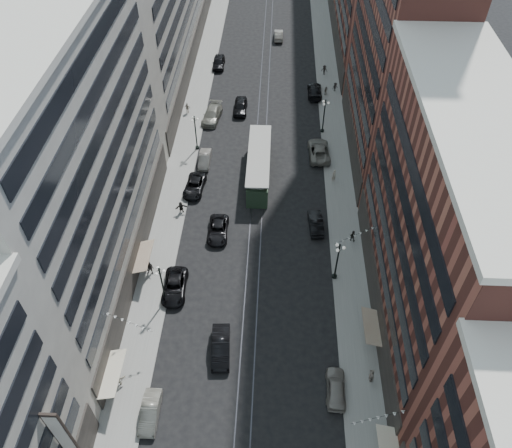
% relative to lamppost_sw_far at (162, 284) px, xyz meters
% --- Properties ---
extents(ground, '(220.00, 220.00, 0.00)m').
position_rel_lamppost_sw_far_xyz_m(ground, '(9.20, 32.00, -3.10)').
color(ground, black).
rests_on(ground, ground).
extents(sidewalk_west, '(4.00, 180.00, 0.15)m').
position_rel_lamppost_sw_far_xyz_m(sidewalk_west, '(-1.80, 42.00, -3.02)').
color(sidewalk_west, gray).
rests_on(sidewalk_west, ground).
extents(sidewalk_east, '(4.00, 180.00, 0.15)m').
position_rel_lamppost_sw_far_xyz_m(sidewalk_east, '(20.20, 42.00, -3.02)').
color(sidewalk_east, gray).
rests_on(sidewalk_east, ground).
extents(rail_west, '(0.12, 180.00, 0.02)m').
position_rel_lamppost_sw_far_xyz_m(rail_west, '(8.50, 42.00, -3.09)').
color(rail_west, '#2D2D33').
rests_on(rail_west, ground).
extents(rail_east, '(0.12, 180.00, 0.02)m').
position_rel_lamppost_sw_far_xyz_m(rail_east, '(9.90, 42.00, -3.09)').
color(rail_east, '#2D2D33').
rests_on(rail_east, ground).
extents(building_west_mid, '(8.00, 36.00, 28.00)m').
position_rel_lamppost_sw_far_xyz_m(building_west_mid, '(-7.80, 5.00, 10.90)').
color(building_west_mid, '#A8A495').
rests_on(building_west_mid, ground).
extents(building_east_mid, '(8.00, 30.00, 24.00)m').
position_rel_lamppost_sw_far_xyz_m(building_east_mid, '(26.20, -0.00, 8.90)').
color(building_east_mid, brown).
rests_on(building_east_mid, ground).
extents(building_east_tower, '(8.00, 26.00, 42.00)m').
position_rel_lamppost_sw_far_xyz_m(building_east_tower, '(26.20, 28.00, 17.90)').
color(building_east_tower, brown).
rests_on(building_east_tower, ground).
extents(lamppost_sw_far, '(1.03, 1.14, 5.52)m').
position_rel_lamppost_sw_far_xyz_m(lamppost_sw_far, '(0.00, 0.00, 0.00)').
color(lamppost_sw_far, black).
rests_on(lamppost_sw_far, sidewalk_west).
extents(lamppost_sw_mid, '(1.03, 1.14, 5.52)m').
position_rel_lamppost_sw_far_xyz_m(lamppost_sw_mid, '(0.00, 27.00, 0.00)').
color(lamppost_sw_mid, black).
rests_on(lamppost_sw_mid, sidewalk_west).
extents(lamppost_se_far, '(1.03, 1.14, 5.52)m').
position_rel_lamppost_sw_far_xyz_m(lamppost_se_far, '(18.40, 4.00, 0.00)').
color(lamppost_se_far, black).
rests_on(lamppost_se_far, sidewalk_east).
extents(lamppost_se_mid, '(1.03, 1.14, 5.52)m').
position_rel_lamppost_sw_far_xyz_m(lamppost_se_mid, '(18.40, 32.00, 0.00)').
color(lamppost_se_mid, black).
rests_on(lamppost_se_mid, sidewalk_east).
extents(streetcar, '(2.95, 13.35, 3.69)m').
position_rel_lamppost_sw_far_xyz_m(streetcar, '(9.20, 21.42, -1.39)').
color(streetcar, '#243926').
rests_on(streetcar, ground).
extents(car_1, '(1.56, 4.37, 1.44)m').
position_rel_lamppost_sw_far_xyz_m(car_1, '(0.80, -12.56, -2.38)').
color(car_1, gray).
rests_on(car_1, ground).
extents(car_2, '(2.61, 5.43, 1.49)m').
position_rel_lamppost_sw_far_xyz_m(car_2, '(0.80, 1.45, -2.35)').
color(car_2, black).
rests_on(car_2, ground).
extents(car_4, '(1.94, 4.50, 1.51)m').
position_rel_lamppost_sw_far_xyz_m(car_4, '(17.60, -9.54, -2.34)').
color(car_4, gray).
rests_on(car_4, ground).
extents(car_5, '(2.11, 5.17, 1.67)m').
position_rel_lamppost_sw_far_xyz_m(car_5, '(6.53, -5.79, -2.26)').
color(car_5, black).
rests_on(car_5, ground).
extents(pedestrian_2, '(1.00, 0.64, 1.93)m').
position_rel_lamppost_sw_far_xyz_m(pedestrian_2, '(-2.29, 3.58, -1.98)').
color(pedestrian_2, black).
rests_on(pedestrian_2, sidewalk_west).
extents(pedestrian_4, '(0.61, 1.13, 1.85)m').
position_rel_lamppost_sw_far_xyz_m(pedestrian_4, '(20.98, -8.31, -2.02)').
color(pedestrian_4, '#9F9284').
rests_on(pedestrian_4, sidewalk_east).
extents(car_7, '(2.88, 5.42, 1.45)m').
position_rel_lamppost_sw_far_xyz_m(car_7, '(0.80, 18.08, -2.37)').
color(car_7, black).
rests_on(car_7, ground).
extents(car_8, '(3.20, 6.21, 1.72)m').
position_rel_lamppost_sw_far_xyz_m(car_8, '(1.37, 34.76, -2.23)').
color(car_8, slate).
rests_on(car_8, ground).
extents(car_9, '(2.06, 5.05, 1.72)m').
position_rel_lamppost_sw_far_xyz_m(car_9, '(0.80, 51.40, -2.24)').
color(car_9, black).
rests_on(car_9, ground).
extents(car_10, '(1.94, 4.72, 1.52)m').
position_rel_lamppost_sw_far_xyz_m(car_10, '(16.58, 11.87, -2.34)').
color(car_10, black).
rests_on(car_10, ground).
extents(car_11, '(3.12, 6.32, 1.72)m').
position_rel_lamppost_sw_far_xyz_m(car_11, '(17.60, 26.32, -2.23)').
color(car_11, slate).
rests_on(car_11, ground).
extents(car_12, '(2.26, 5.55, 1.61)m').
position_rel_lamppost_sw_far_xyz_m(car_12, '(17.60, 42.62, -2.29)').
color(car_12, black).
rests_on(car_12, ground).
extents(car_13, '(2.07, 5.12, 1.74)m').
position_rel_lamppost_sw_far_xyz_m(car_13, '(5.64, 37.22, -2.23)').
color(car_13, black).
rests_on(car_13, ground).
extents(car_14, '(1.70, 4.74, 1.56)m').
position_rel_lamppost_sw_far_xyz_m(car_14, '(11.40, 62.83, -2.32)').
color(car_14, slate).
rests_on(car_14, ground).
extents(pedestrian_5, '(1.58, 0.93, 1.64)m').
position_rel_lamppost_sw_far_xyz_m(pedestrian_5, '(-0.30, 13.67, -2.13)').
color(pedestrian_5, black).
rests_on(pedestrian_5, sidewalk_west).
extents(pedestrian_6, '(1.08, 0.69, 1.70)m').
position_rel_lamppost_sw_far_xyz_m(pedestrian_6, '(-2.66, 36.19, -2.09)').
color(pedestrian_6, gray).
rests_on(pedestrian_6, sidewalk_west).
extents(pedestrian_7, '(0.87, 0.69, 1.58)m').
position_rel_lamppost_sw_far_xyz_m(pedestrian_7, '(20.87, 9.75, -2.16)').
color(pedestrian_7, black).
rests_on(pedestrian_7, sidewalk_east).
extents(pedestrian_8, '(0.81, 0.76, 1.85)m').
position_rel_lamppost_sw_far_xyz_m(pedestrian_8, '(19.33, 20.65, -2.02)').
color(pedestrian_8, '#AA9F8D').
rests_on(pedestrian_8, sidewalk_east).
extents(pedestrian_9, '(1.21, 0.75, 1.74)m').
position_rel_lamppost_sw_far_xyz_m(pedestrian_9, '(19.52, 49.13, -2.08)').
color(pedestrian_9, black).
rests_on(pedestrian_9, sidewalk_east).
extents(car_extra_0, '(2.42, 5.14, 1.42)m').
position_rel_lamppost_sw_far_xyz_m(car_extra_0, '(4.70, 10.21, -2.39)').
color(car_extra_0, black).
rests_on(car_extra_0, ground).
extents(car_extra_1, '(1.56, 4.38, 1.44)m').
position_rel_lamppost_sw_far_xyz_m(car_extra_1, '(1.48, 23.84, -2.38)').
color(car_extra_1, slate).
rests_on(car_extra_1, ground).
extents(pedestrian_extra_0, '(1.06, 0.82, 1.52)m').
position_rel_lamppost_sw_far_xyz_m(pedestrian_extra_0, '(21.07, 43.76, -2.19)').
color(pedestrian_extra_0, black).
rests_on(pedestrian_extra_0, sidewalk_east).
extents(pedestrian_extra_1, '(1.57, 0.81, 1.62)m').
position_rel_lamppost_sw_far_xyz_m(pedestrian_extra_1, '(-2.80, -9.73, -2.13)').
color(pedestrian_extra_1, '#ADA58F').
rests_on(pedestrian_extra_1, sidewalk_west).
extents(pedestrian_extra_2, '(0.94, 0.84, 1.50)m').
position_rel_lamppost_sw_far_xyz_m(pedestrian_extra_2, '(19.47, 42.54, -2.20)').
color(pedestrian_extra_2, gray).
rests_on(pedestrian_extra_2, sidewalk_east).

